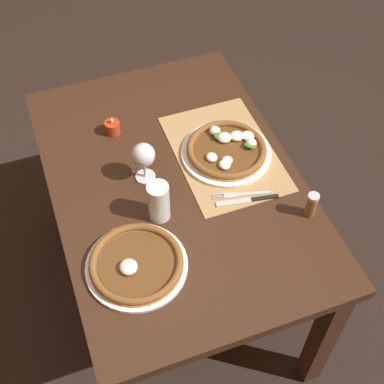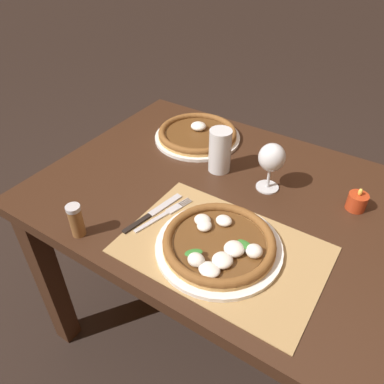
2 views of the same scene
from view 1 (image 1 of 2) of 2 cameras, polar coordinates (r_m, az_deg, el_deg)
name	(u,v)px [view 1 (image 1 of 2)]	position (r m, az deg, el deg)	size (l,w,h in m)	color
ground_plane	(179,284)	(2.47, -1.45, -9.79)	(24.00, 24.00, 0.00)	black
dining_table	(175,198)	(1.94, -1.81, -0.69)	(1.24, 0.84, 0.74)	#382114
paper_placemat	(224,153)	(1.94, 3.47, 4.20)	(0.51, 0.34, 0.00)	#A88451
pizza_near	(227,150)	(1.92, 3.74, 4.50)	(0.32, 0.32, 0.05)	white
pizza_far	(136,264)	(1.64, -5.97, -7.64)	(0.31, 0.31, 0.05)	white
wine_glass	(143,156)	(1.79, -5.20, 3.81)	(0.08, 0.08, 0.16)	silver
pint_glass	(159,202)	(1.71, -3.57, -1.08)	(0.07, 0.07, 0.15)	silver
fork	(241,195)	(1.81, 5.23, -0.27)	(0.07, 0.20, 0.00)	#B7B7BC
knife	(247,200)	(1.80, 5.92, -0.89)	(0.05, 0.21, 0.01)	black
votive_candle	(113,128)	(2.02, -8.46, 6.78)	(0.06, 0.06, 0.07)	#B23819
pepper_shaker	(312,205)	(1.76, 12.63, -1.34)	(0.04, 0.04, 0.10)	brown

